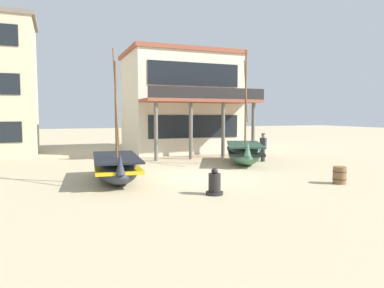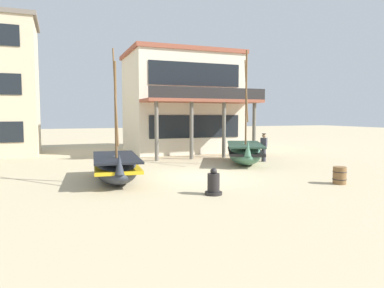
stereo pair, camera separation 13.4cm
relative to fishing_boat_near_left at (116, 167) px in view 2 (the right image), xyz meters
name	(u,v)px [view 2 (the right image)]	position (x,y,z in m)	size (l,w,h in m)	color
ground_plane	(200,176)	(3.73, -0.17, -0.60)	(120.00, 120.00, 0.00)	tan
fishing_boat_near_left	(116,167)	(0.00, 0.00, 0.00)	(2.18, 4.67, 5.59)	#2D333D
fishing_boat_centre_large	(245,152)	(7.69, 2.74, 0.05)	(3.67, 4.98, 6.28)	#427056
fisherman_by_hull	(264,148)	(9.23, 3.17, 0.24)	(0.39, 0.42, 1.68)	#33333D
capstan_winch	(214,184)	(2.81, -3.68, -0.23)	(0.61, 0.61, 0.94)	black
wooden_barrel	(340,175)	(8.35, -3.79, -0.25)	(0.56, 0.56, 0.70)	brown
harbor_building_main	(181,102)	(6.72, 11.04, 3.15)	(8.22, 9.04, 7.49)	beige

